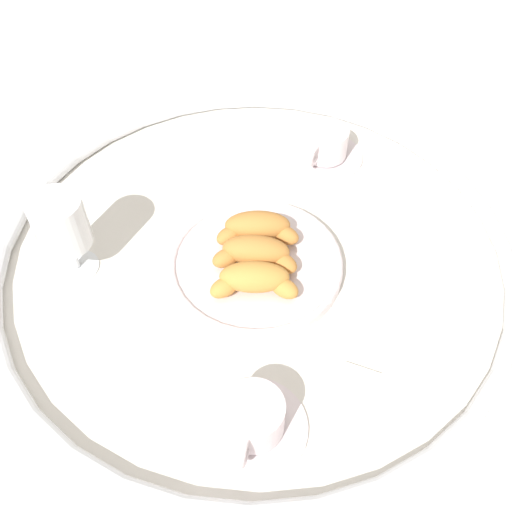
{
  "coord_description": "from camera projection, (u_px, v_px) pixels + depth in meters",
  "views": [
    {
      "loc": [
        0.22,
        0.54,
        0.7
      ],
      "look_at": [
        0.01,
        0.03,
        0.03
      ],
      "focal_mm": 41.03,
      "sensor_mm": 36.0,
      "label": 1
    }
  ],
  "objects": [
    {
      "name": "croissant_large",
      "position": [
        258.0,
        228.0,
        0.89
      ],
      "size": [
        0.13,
        0.09,
        0.04
      ],
      "color": "#BC7A38",
      "rests_on": "pastry_plate"
    },
    {
      "name": "sugar_packet",
      "position": [
        360.0,
        378.0,
        0.77
      ],
      "size": [
        0.06,
        0.06,
        0.01
      ],
      "primitive_type": "cube",
      "rotation": [
        0.0,
        0.0,
        -0.76
      ],
      "color": "white",
      "rests_on": "ground_plane"
    },
    {
      "name": "croissant_small",
      "position": [
        256.0,
        253.0,
        0.86
      ],
      "size": [
        0.12,
        0.1,
        0.04
      ],
      "color": "#BC7A38",
      "rests_on": "pastry_plate"
    },
    {
      "name": "juice_glass_left",
      "position": [
        61.0,
        226.0,
        0.82
      ],
      "size": [
        0.08,
        0.08,
        0.14
      ],
      "color": "white",
      "rests_on": "ground_plane"
    },
    {
      "name": "pastry_plate",
      "position": [
        256.0,
        264.0,
        0.88
      ],
      "size": [
        0.26,
        0.26,
        0.02
      ],
      "color": "silver",
      "rests_on": "ground_plane"
    },
    {
      "name": "table_chrome_rim",
      "position": [
        254.0,
        250.0,
        0.9
      ],
      "size": [
        0.8,
        0.8,
        0.02
      ],
      "primitive_type": "torus",
      "color": "silver",
      "rests_on": "ground_plane"
    },
    {
      "name": "coffee_cup_near",
      "position": [
        253.0,
        420.0,
        0.71
      ],
      "size": [
        0.14,
        0.14,
        0.06
      ],
      "color": "silver",
      "rests_on": "ground_plane"
    },
    {
      "name": "croissant_extra",
      "position": [
        254.0,
        279.0,
        0.83
      ],
      "size": [
        0.13,
        0.1,
        0.04
      ],
      "color": "#CC893D",
      "rests_on": "pastry_plate"
    },
    {
      "name": "coffee_cup_far",
      "position": [
        326.0,
        146.0,
        1.04
      ],
      "size": [
        0.14,
        0.14,
        0.06
      ],
      "color": "silver",
      "rests_on": "ground_plane"
    },
    {
      "name": "ground_plane",
      "position": [
        254.0,
        255.0,
        0.91
      ],
      "size": [
        2.2,
        2.2,
        0.0
      ],
      "primitive_type": "plane",
      "color": "silver"
    }
  ]
}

